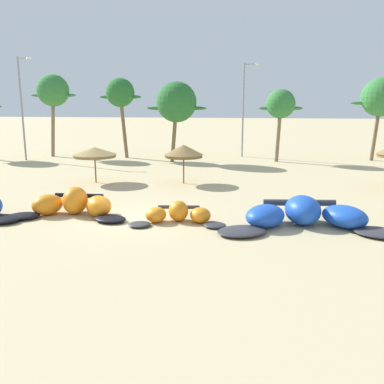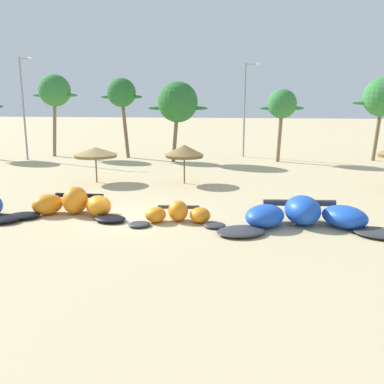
{
  "view_description": "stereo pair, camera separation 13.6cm",
  "coord_description": "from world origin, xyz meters",
  "px_view_note": "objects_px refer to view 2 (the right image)",
  "views": [
    {
      "loc": [
        5.84,
        -19.55,
        5.76
      ],
      "look_at": [
        2.86,
        2.0,
        1.0
      ],
      "focal_mm": 38.87,
      "sensor_mm": 36.0,
      "label": 1
    },
    {
      "loc": [
        5.97,
        -19.54,
        5.76
      ],
      "look_at": [
        2.86,
        2.0,
        1.0
      ],
      "focal_mm": 38.87,
      "sensor_mm": 36.0,
      "label": 2
    }
  ],
  "objects_px": {
    "palm_center_right": "(282,105)",
    "lamppost_west_center": "(246,106)",
    "palm_center_left": "(178,103)",
    "lamppost_west": "(24,104)",
    "kite_left_of_center": "(178,215)",
    "beach_umbrella_near_van": "(95,152)",
    "kite_left": "(73,205)",
    "palm_left_of_gap": "(122,94)",
    "palm_right_of_gap": "(383,98)",
    "beach_umbrella_middle": "(184,151)",
    "palm_left": "(55,91)",
    "kite_center": "(304,216)"
  },
  "relations": [
    {
      "from": "kite_left_of_center",
      "to": "lamppost_west",
      "type": "distance_m",
      "value": 27.57
    },
    {
      "from": "kite_center",
      "to": "palm_center_right",
      "type": "xyz_separation_m",
      "value": [
        0.18,
        21.8,
        4.9
      ]
    },
    {
      "from": "kite_left",
      "to": "palm_left_of_gap",
      "type": "distance_m",
      "value": 23.34
    },
    {
      "from": "lamppost_west_center",
      "to": "palm_left_of_gap",
      "type": "bearing_deg",
      "value": -168.68
    },
    {
      "from": "palm_right_of_gap",
      "to": "palm_center_right",
      "type": "bearing_deg",
      "value": -167.65
    },
    {
      "from": "palm_left",
      "to": "palm_center_right",
      "type": "height_order",
      "value": "palm_left"
    },
    {
      "from": "kite_left_of_center",
      "to": "beach_umbrella_near_van",
      "type": "bearing_deg",
      "value": 129.62
    },
    {
      "from": "palm_center_right",
      "to": "palm_center_left",
      "type": "bearing_deg",
      "value": -171.72
    },
    {
      "from": "kite_left",
      "to": "palm_center_right",
      "type": "height_order",
      "value": "palm_center_right"
    },
    {
      "from": "palm_right_of_gap",
      "to": "lamppost_west",
      "type": "xyz_separation_m",
      "value": [
        -34.5,
        -4.46,
        -0.62
      ]
    },
    {
      "from": "beach_umbrella_middle",
      "to": "palm_center_right",
      "type": "distance_m",
      "value": 14.62
    },
    {
      "from": "lamppost_west",
      "to": "palm_center_right",
      "type": "bearing_deg",
      "value": 5.41
    },
    {
      "from": "beach_umbrella_near_van",
      "to": "palm_center_right",
      "type": "distance_m",
      "value": 19.04
    },
    {
      "from": "palm_left_of_gap",
      "to": "palm_right_of_gap",
      "type": "height_order",
      "value": "palm_left_of_gap"
    },
    {
      "from": "palm_right_of_gap",
      "to": "lamppost_west",
      "type": "distance_m",
      "value": 34.79
    },
    {
      "from": "kite_left_of_center",
      "to": "beach_umbrella_middle",
      "type": "relative_size",
      "value": 1.73
    },
    {
      "from": "kite_left_of_center",
      "to": "palm_center_right",
      "type": "height_order",
      "value": "palm_center_right"
    },
    {
      "from": "palm_left_of_gap",
      "to": "palm_center_right",
      "type": "relative_size",
      "value": 1.17
    },
    {
      "from": "kite_center",
      "to": "lamppost_west",
      "type": "height_order",
      "value": "lamppost_west"
    },
    {
      "from": "beach_umbrella_middle",
      "to": "lamppost_west",
      "type": "xyz_separation_m",
      "value": [
        -17.47,
        9.84,
        3.15
      ]
    },
    {
      "from": "palm_left_of_gap",
      "to": "palm_center_left",
      "type": "distance_m",
      "value": 6.62
    },
    {
      "from": "kite_center",
      "to": "beach_umbrella_near_van",
      "type": "relative_size",
      "value": 2.75
    },
    {
      "from": "kite_left",
      "to": "beach_umbrella_near_van",
      "type": "relative_size",
      "value": 2.04
    },
    {
      "from": "lamppost_west",
      "to": "lamppost_west_center",
      "type": "relative_size",
      "value": 1.03
    },
    {
      "from": "kite_center",
      "to": "lamppost_west",
      "type": "distance_m",
      "value": 31.84
    },
    {
      "from": "beach_umbrella_middle",
      "to": "palm_left",
      "type": "distance_m",
      "value": 20.8
    },
    {
      "from": "kite_left_of_center",
      "to": "palm_left",
      "type": "xyz_separation_m",
      "value": [
        -16.97,
        22.63,
        6.38
      ]
    },
    {
      "from": "palm_right_of_gap",
      "to": "palm_center_left",
      "type": "bearing_deg",
      "value": -169.7
    },
    {
      "from": "lamppost_west_center",
      "to": "palm_left",
      "type": "bearing_deg",
      "value": -172.53
    },
    {
      "from": "kite_left_of_center",
      "to": "palm_left_of_gap",
      "type": "height_order",
      "value": "palm_left_of_gap"
    },
    {
      "from": "kite_left",
      "to": "palm_center_left",
      "type": "relative_size",
      "value": 0.85
    },
    {
      "from": "palm_center_right",
      "to": "lamppost_west_center",
      "type": "height_order",
      "value": "lamppost_west_center"
    },
    {
      "from": "kite_left_of_center",
      "to": "beach_umbrella_middle",
      "type": "xyz_separation_m",
      "value": [
        -1.27,
        9.73,
        1.94
      ]
    },
    {
      "from": "palm_center_right",
      "to": "palm_left",
      "type": "bearing_deg",
      "value": 178.27
    },
    {
      "from": "beach_umbrella_near_van",
      "to": "lamppost_west",
      "type": "distance_m",
      "value": 15.53
    },
    {
      "from": "palm_left_of_gap",
      "to": "palm_right_of_gap",
      "type": "distance_m",
      "value": 25.62
    },
    {
      "from": "palm_left",
      "to": "lamppost_west",
      "type": "xyz_separation_m",
      "value": [
        -1.76,
        -3.06,
        -1.29
      ]
    },
    {
      "from": "kite_left",
      "to": "lamppost_west",
      "type": "distance_m",
      "value": 23.65
    },
    {
      "from": "palm_left_of_gap",
      "to": "lamppost_west_center",
      "type": "height_order",
      "value": "lamppost_west_center"
    },
    {
      "from": "beach_umbrella_near_van",
      "to": "palm_center_left",
      "type": "distance_m",
      "value": 12.46
    },
    {
      "from": "kite_left_of_center",
      "to": "kite_left",
      "type": "bearing_deg",
      "value": 174.43
    },
    {
      "from": "lamppost_west",
      "to": "palm_left_of_gap",
      "type": "bearing_deg",
      "value": 19.36
    },
    {
      "from": "kite_left",
      "to": "kite_left_of_center",
      "type": "height_order",
      "value": "kite_left"
    },
    {
      "from": "palm_center_left",
      "to": "palm_right_of_gap",
      "type": "bearing_deg",
      "value": 10.3
    },
    {
      "from": "palm_left",
      "to": "palm_right_of_gap",
      "type": "xyz_separation_m",
      "value": [
        32.74,
        1.4,
        -0.67
      ]
    },
    {
      "from": "kite_left",
      "to": "palm_left",
      "type": "bearing_deg",
      "value": 117.26
    },
    {
      "from": "beach_umbrella_middle",
      "to": "palm_center_left",
      "type": "xyz_separation_m",
      "value": [
        -2.37,
        10.77,
        3.32
      ]
    },
    {
      "from": "palm_right_of_gap",
      "to": "lamppost_west_center",
      "type": "xyz_separation_m",
      "value": [
        -13.08,
        1.18,
        -0.76
      ]
    },
    {
      "from": "palm_left_of_gap",
      "to": "kite_left",
      "type": "bearing_deg",
      "value": -79.2
    },
    {
      "from": "kite_left",
      "to": "palm_center_left",
      "type": "bearing_deg",
      "value": 84.41
    }
  ]
}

